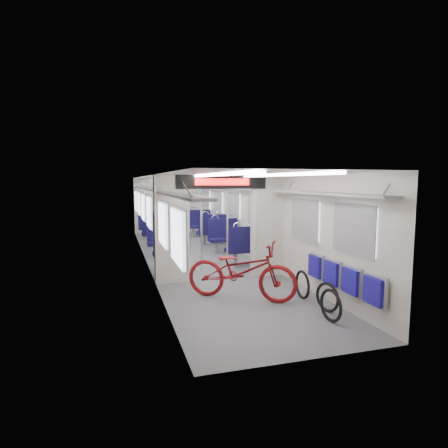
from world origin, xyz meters
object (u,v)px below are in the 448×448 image
bicycle (241,270)px  bike_hoop_c (302,286)px  stanchion_near_right (227,223)px  stanchion_far_left (177,213)px  flip_bench (342,277)px  stanchion_near_left (201,224)px  bike_hoop_b (327,299)px  seat_bay_far_left (153,227)px  seat_bay_far_right (205,225)px  stanchion_far_right (202,214)px  bike_hoop_a (331,307)px  seat_bay_near_right (233,239)px  seat_bay_near_left (167,243)px

bicycle → bike_hoop_c: bicycle is taller
stanchion_near_right → stanchion_far_left: (-0.69, 3.21, 0.00)m
flip_bench → stanchion_near_left: bearing=115.8°
bike_hoop_b → seat_bay_far_left: size_ratio=0.25×
seat_bay_far_right → stanchion_far_left: stanchion_far_left is taller
bike_hoop_b → stanchion_far_right: (-0.68, 6.18, 0.92)m
bike_hoop_c → seat_bay_far_left: bearing=104.9°
bike_hoop_b → seat_bay_far_right: bearing=91.2°
bike_hoop_a → seat_bay_near_right: bearing=89.7°
bike_hoop_a → stanchion_near_right: stanchion_near_right is taller
seat_bay_near_right → stanchion_far_right: (-0.52, 1.60, 0.59)m
bike_hoop_a → seat_bay_near_right: 5.00m
seat_bay_far_left → stanchion_near_left: size_ratio=0.89×
seat_bay_far_left → stanchion_near_left: bearing=-82.1°
bike_hoop_a → seat_bay_near_left: seat_bay_near_left is taller
seat_bay_near_left → stanchion_far_left: 2.14m
seat_bay_near_left → seat_bay_near_right: 1.87m
seat_bay_far_left → stanchion_near_right: bearing=-75.1°
bike_hoop_b → stanchion_near_left: stanchion_near_left is taller
bike_hoop_c → stanchion_near_right: stanchion_near_right is taller
seat_bay_far_right → stanchion_far_right: stanchion_far_right is taller
bicycle → stanchion_near_right: size_ratio=0.89×
seat_bay_near_right → bike_hoop_a: bearing=-90.3°
bike_hoop_b → seat_bay_near_right: (-0.17, 4.59, 0.34)m
seat_bay_near_right → stanchion_near_right: stanchion_near_right is taller
seat_bay_far_left → flip_bench: bearing=-74.4°
bike_hoop_a → seat_bay_far_right: size_ratio=0.23×
bicycle → stanchion_near_left: size_ratio=0.89×
seat_bay_far_right → bike_hoop_b: bearing=-88.8°
bike_hoop_a → stanchion_far_left: size_ratio=0.23×
seat_bay_near_left → seat_bay_far_left: (0.00, 3.64, 0.02)m
bicycle → bike_hoop_a: bearing=-112.0°
bicycle → stanchion_near_left: bearing=39.8°
flip_bench → stanchion_far_left: 6.76m
bicycle → flip_bench: 1.76m
seat_bay_far_left → stanchion_far_left: bearing=-70.2°
stanchion_near_right → stanchion_far_left: size_ratio=1.00×
stanchion_near_left → stanchion_far_right: same height
seat_bay_near_left → stanchion_near_right: size_ratio=0.84×
bike_hoop_c → seat_bay_far_right: seat_bay_far_right is taller
bicycle → seat_bay_far_left: (-0.88, 7.14, -0.00)m
flip_bench → bike_hoop_b: 0.43m
bicycle → seat_bay_near_left: bicycle is taller
flip_bench → seat_bay_near_left: bearing=116.6°
bike_hoop_c → stanchion_far_right: 5.54m
stanchion_near_left → stanchion_near_right: size_ratio=1.00×
seat_bay_near_right → stanchion_far_right: bearing=108.0°
seat_bay_far_right → seat_bay_far_left: bearing=174.7°
bike_hoop_c → seat_bay_near_right: 3.85m
bike_hoop_c → seat_bay_near_right: bearing=91.6°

